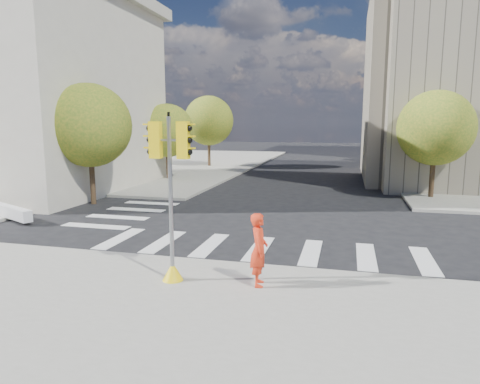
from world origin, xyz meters
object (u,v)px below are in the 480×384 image
at_px(lamp_far, 405,120).
at_px(photographer, 259,249).
at_px(traffic_signal, 171,212).
at_px(lamp_near, 433,119).

xyz_separation_m(lamp_far, photographer, (-7.35, -33.68, -3.47)).
height_order(lamp_far, traffic_signal, lamp_far).
bearing_deg(photographer, lamp_far, -24.49).
xyz_separation_m(lamp_near, lamp_far, (0.00, 14.00, 0.00)).
bearing_deg(photographer, lamp_near, -32.67).
distance_m(lamp_near, lamp_far, 14.00).
bearing_deg(traffic_signal, lamp_far, 73.19).
height_order(lamp_near, traffic_signal, lamp_near).
height_order(traffic_signal, photographer, traffic_signal).
distance_m(lamp_near, traffic_signal, 22.28).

